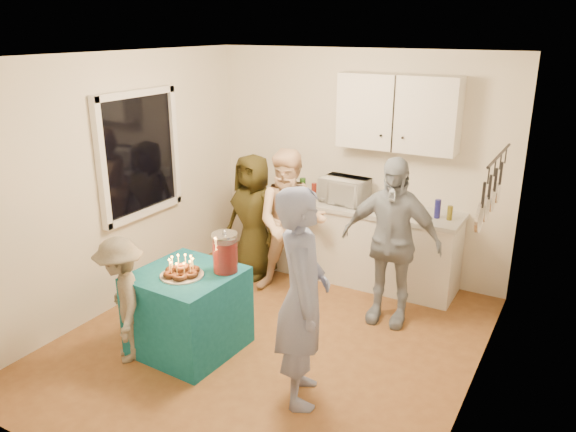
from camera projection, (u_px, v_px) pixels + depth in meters
The scene contains 19 objects.
floor at pixel (270, 341), 5.30m from camera, with size 4.00×4.00×0.00m, color brown.
ceiling at pixel (266, 56), 4.46m from camera, with size 4.00×4.00×0.00m, color white.
back_wall at pixel (357, 164), 6.53m from camera, with size 3.60×3.60×0.00m, color silver.
left_wall at pixel (117, 184), 5.71m from camera, with size 4.00×4.00×0.00m, color silver.
right_wall at pixel (482, 249), 4.04m from camera, with size 4.00×4.00×0.00m, color silver.
window_night at pixel (138, 154), 5.87m from camera, with size 0.04×1.00×1.20m, color black.
counter at pixel (360, 245), 6.47m from camera, with size 2.20×0.58×0.86m, color white.
countertop at pixel (362, 207), 6.32m from camera, with size 2.24×0.62×0.05m, color beige.
upper_cabinet at pixel (398, 113), 5.96m from camera, with size 1.30×0.30×0.80m, color white.
pot_rack at pixel (493, 185), 4.56m from camera, with size 0.12×1.00×0.60m, color black.
microwave at pixel (344, 190), 6.37m from camera, with size 0.52×0.35×0.29m, color white.
party_table at pixel (188, 311), 5.08m from camera, with size 0.85×0.85×0.76m, color #105B6E.
donut_cake at pixel (181, 266), 4.86m from camera, with size 0.38×0.38×0.18m, color #381C0C, non-canonical shape.
punch_jar at pixel (225, 254), 4.93m from camera, with size 0.22×0.22×0.34m, color red.
man_birthday at pixel (302, 298), 4.25m from camera, with size 0.64×0.42×1.75m, color #7783AE.
woman_back_left at pixel (253, 216), 6.51m from camera, with size 0.71×0.47×1.46m, color #4F4516.
woman_back_center at pixel (291, 223), 6.07m from camera, with size 0.78×0.61×1.61m, color tan.
woman_back_right at pixel (390, 242), 5.44m from camera, with size 0.99×0.41×1.69m, color #112139.
child_near_left at pixel (122, 300), 4.87m from camera, with size 0.74×0.42×1.14m, color #60584D.
Camera 1 is at (2.42, -3.95, 2.83)m, focal length 35.00 mm.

